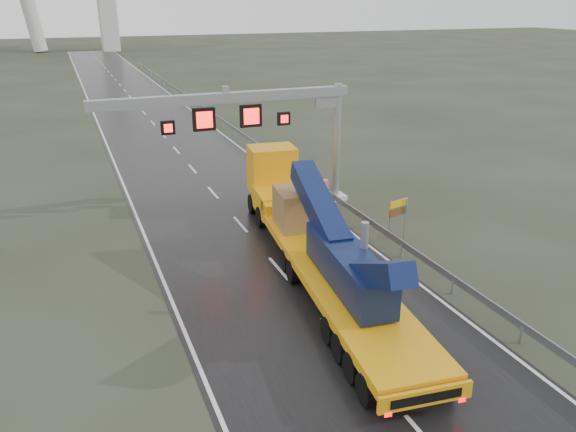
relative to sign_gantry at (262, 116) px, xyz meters
name	(u,v)px	position (x,y,z in m)	size (l,w,h in m)	color
ground	(392,401)	(-2.10, -17.99, -5.61)	(400.00, 400.00, 0.00)	#282C1F
road	(164,135)	(-2.10, 22.01, -5.60)	(11.00, 200.00, 0.02)	black
guardrail	(260,147)	(4.00, 12.01, -4.91)	(0.20, 140.00, 1.40)	slate
sign_gantry	(262,116)	(0.00, 0.00, 0.00)	(14.90, 1.20, 7.42)	silver
heavy_haul_truck	(308,225)	(-0.41, -7.51, -3.79)	(5.13, 20.21, 4.70)	orange
exit_sign_pair	(398,211)	(5.00, -6.91, -4.07)	(1.25, 0.40, 2.21)	#9A9EA3
striped_barrier	(323,189)	(4.22, 0.65, -5.05)	(0.67, 0.36, 1.13)	red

